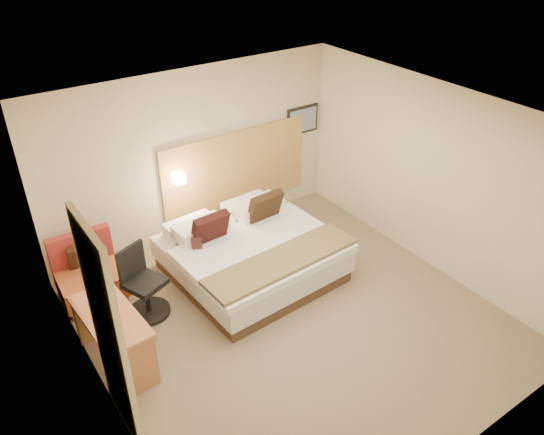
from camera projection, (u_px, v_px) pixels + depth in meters
floor at (292, 318)px, 6.93m from camera, size 4.80×5.00×0.02m
ceiling at (297, 122)px, 5.50m from camera, size 4.80×5.00×0.02m
wall_back at (194, 157)px, 7.97m from camera, size 4.80×0.02×2.70m
wall_front at (472, 365)px, 4.45m from camera, size 4.80×0.02×2.70m
wall_left at (91, 310)px, 5.04m from camera, size 0.02×5.00×2.70m
wall_right at (433, 178)px, 7.38m from camera, size 0.02×5.00×2.70m
headboard_panel at (236, 170)px, 8.49m from camera, size 2.60×0.04×1.30m
art_frame at (302, 120)px, 8.85m from camera, size 0.62×0.03×0.47m
art_canvas at (303, 120)px, 8.84m from camera, size 0.54×0.01×0.39m
lamp_arm at (177, 177)px, 7.84m from camera, size 0.02×0.12×0.02m
lamp_shade at (179, 178)px, 7.80m from camera, size 0.15×0.15×0.15m
curtain at (108, 333)px, 4.96m from camera, size 0.06×0.90×2.42m
bottle_a at (184, 242)px, 7.22m from camera, size 0.08×0.08×0.21m
bottle_b at (188, 240)px, 7.25m from camera, size 0.08×0.08×0.21m
menu_folder at (197, 244)px, 7.17m from camera, size 0.14×0.09×0.23m
bed at (251, 254)px, 7.56m from camera, size 2.26×2.21×1.06m
lounge_chair at (89, 274)px, 7.14m from camera, size 0.87×0.77×0.88m
side_table at (192, 264)px, 7.38m from camera, size 0.66×0.66×0.57m
desk at (114, 325)px, 5.97m from camera, size 0.62×1.22×0.74m
desk_chair at (143, 288)px, 6.82m from camera, size 0.72×0.72×0.97m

